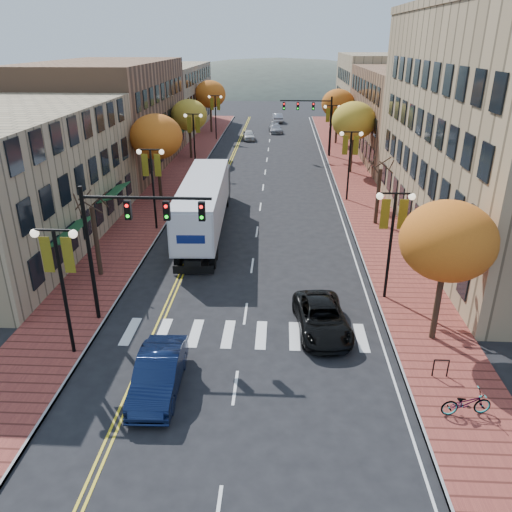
# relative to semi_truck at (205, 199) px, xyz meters

# --- Properties ---
(ground) EXTENTS (200.00, 200.00, 0.00)m
(ground) POSITION_rel_semi_truck_xyz_m (3.76, -16.16, -2.42)
(ground) COLOR black
(ground) RESTS_ON ground
(sidewalk_left) EXTENTS (4.00, 85.00, 0.15)m
(sidewalk_left) POSITION_rel_semi_truck_xyz_m (-5.24, 16.34, -2.34)
(sidewalk_left) COLOR brown
(sidewalk_left) RESTS_ON ground
(sidewalk_right) EXTENTS (4.00, 85.00, 0.15)m
(sidewalk_right) POSITION_rel_semi_truck_xyz_m (12.76, 16.34, -2.34)
(sidewalk_right) COLOR brown
(sidewalk_right) RESTS_ON ground
(building_left_near) EXTENTS (12.00, 22.00, 9.00)m
(building_left_near) POSITION_rel_semi_truck_xyz_m (-13.24, -3.16, 2.08)
(building_left_near) COLOR #9E8966
(building_left_near) RESTS_ON ground
(building_left_mid) EXTENTS (12.00, 24.00, 11.00)m
(building_left_mid) POSITION_rel_semi_truck_xyz_m (-13.24, 19.84, 3.08)
(building_left_mid) COLOR brown
(building_left_mid) RESTS_ON ground
(building_left_far) EXTENTS (12.00, 26.00, 9.50)m
(building_left_far) POSITION_rel_semi_truck_xyz_m (-13.24, 44.84, 2.33)
(building_left_far) COLOR #9E8966
(building_left_far) RESTS_ON ground
(building_right_mid) EXTENTS (15.00, 24.00, 10.00)m
(building_right_mid) POSITION_rel_semi_truck_xyz_m (22.26, 25.84, 2.58)
(building_right_mid) COLOR brown
(building_right_mid) RESTS_ON ground
(building_right_far) EXTENTS (15.00, 20.00, 11.00)m
(building_right_far) POSITION_rel_semi_truck_xyz_m (22.26, 47.84, 3.08)
(building_right_far) COLOR #9E8966
(building_right_far) RESTS_ON ground
(tree_left_a) EXTENTS (0.28, 0.28, 4.20)m
(tree_left_a) POSITION_rel_semi_truck_xyz_m (-5.24, -8.16, -0.17)
(tree_left_a) COLOR #382619
(tree_left_a) RESTS_ON sidewalk_left
(tree_left_b) EXTENTS (4.48, 4.48, 7.21)m
(tree_left_b) POSITION_rel_semi_truck_xyz_m (-5.24, 7.84, 3.03)
(tree_left_b) COLOR #382619
(tree_left_b) RESTS_ON sidewalk_left
(tree_left_c) EXTENTS (4.16, 4.16, 6.69)m
(tree_left_c) POSITION_rel_semi_truck_xyz_m (-5.24, 23.84, 2.64)
(tree_left_c) COLOR #382619
(tree_left_c) RESTS_ON sidewalk_left
(tree_left_d) EXTENTS (4.61, 4.61, 7.42)m
(tree_left_d) POSITION_rel_semi_truck_xyz_m (-5.24, 41.84, 3.18)
(tree_left_d) COLOR #382619
(tree_left_d) RESTS_ON sidewalk_left
(tree_right_a) EXTENTS (4.16, 4.16, 6.69)m
(tree_right_a) POSITION_rel_semi_truck_xyz_m (12.76, -14.16, 2.64)
(tree_right_a) COLOR #382619
(tree_right_a) RESTS_ON sidewalk_right
(tree_right_b) EXTENTS (0.28, 0.28, 4.20)m
(tree_right_b) POSITION_rel_semi_truck_xyz_m (12.76, 1.84, -0.17)
(tree_right_b) COLOR #382619
(tree_right_b) RESTS_ON sidewalk_right
(tree_right_c) EXTENTS (4.48, 4.48, 7.21)m
(tree_right_c) POSITION_rel_semi_truck_xyz_m (12.76, 17.84, 3.03)
(tree_right_c) COLOR #382619
(tree_right_c) RESTS_ON sidewalk_right
(tree_right_d) EXTENTS (4.35, 4.35, 7.00)m
(tree_right_d) POSITION_rel_semi_truck_xyz_m (12.76, 33.84, 2.87)
(tree_right_d) COLOR #382619
(tree_right_d) RESTS_ON sidewalk_right
(lamp_left_a) EXTENTS (1.96, 0.36, 6.05)m
(lamp_left_a) POSITION_rel_semi_truck_xyz_m (-3.74, -16.16, 1.88)
(lamp_left_a) COLOR black
(lamp_left_a) RESTS_ON ground
(lamp_left_b) EXTENTS (1.96, 0.36, 6.05)m
(lamp_left_b) POSITION_rel_semi_truck_xyz_m (-3.74, -0.16, 1.88)
(lamp_left_b) COLOR black
(lamp_left_b) RESTS_ON ground
(lamp_left_c) EXTENTS (1.96, 0.36, 6.05)m
(lamp_left_c) POSITION_rel_semi_truck_xyz_m (-3.74, 17.84, 1.88)
(lamp_left_c) COLOR black
(lamp_left_c) RESTS_ON ground
(lamp_left_d) EXTENTS (1.96, 0.36, 6.05)m
(lamp_left_d) POSITION_rel_semi_truck_xyz_m (-3.74, 35.84, 1.88)
(lamp_left_d) COLOR black
(lamp_left_d) RESTS_ON ground
(lamp_right_a) EXTENTS (1.96, 0.36, 6.05)m
(lamp_right_a) POSITION_rel_semi_truck_xyz_m (11.26, -10.16, 1.88)
(lamp_right_a) COLOR black
(lamp_right_a) RESTS_ON ground
(lamp_right_b) EXTENTS (1.96, 0.36, 6.05)m
(lamp_right_b) POSITION_rel_semi_truck_xyz_m (11.26, 7.84, 1.88)
(lamp_right_b) COLOR black
(lamp_right_b) RESTS_ON ground
(lamp_right_c) EXTENTS (1.96, 0.36, 6.05)m
(lamp_right_c) POSITION_rel_semi_truck_xyz_m (11.26, 25.84, 1.88)
(lamp_right_c) COLOR black
(lamp_right_c) RESTS_ON ground
(traffic_mast_near) EXTENTS (6.10, 0.35, 7.00)m
(traffic_mast_near) POSITION_rel_semi_truck_xyz_m (-1.71, -13.17, 2.50)
(traffic_mast_near) COLOR black
(traffic_mast_near) RESTS_ON ground
(traffic_mast_far) EXTENTS (6.10, 0.34, 7.00)m
(traffic_mast_far) POSITION_rel_semi_truck_xyz_m (9.24, 25.83, 2.50)
(traffic_mast_far) COLOR black
(traffic_mast_far) RESTS_ON ground
(semi_truck) EXTENTS (3.29, 16.64, 4.14)m
(semi_truck) POSITION_rel_semi_truck_xyz_m (0.00, 0.00, 0.00)
(semi_truck) COLOR black
(semi_truck) RESTS_ON ground
(navy_sedan) EXTENTS (1.81, 4.85, 1.58)m
(navy_sedan) POSITION_rel_semi_truck_xyz_m (0.71, -18.46, -1.63)
(navy_sedan) COLOR #0D1735
(navy_sedan) RESTS_ON ground
(black_suv) EXTENTS (2.90, 5.35, 1.42)m
(black_suv) POSITION_rel_semi_truck_xyz_m (7.58, -13.63, -1.71)
(black_suv) COLOR black
(black_suv) RESTS_ON ground
(car_far_white) EXTENTS (2.07, 4.10, 1.34)m
(car_far_white) POSITION_rel_semi_truck_xyz_m (0.83, 36.30, -1.75)
(car_far_white) COLOR silver
(car_far_white) RESTS_ON ground
(car_far_silver) EXTENTS (2.36, 4.67, 1.30)m
(car_far_silver) POSITION_rel_semi_truck_xyz_m (4.47, 42.47, -1.77)
(car_far_silver) COLOR #9999A0
(car_far_silver) RESTS_ON ground
(car_far_oncoming) EXTENTS (2.09, 4.69, 1.50)m
(car_far_oncoming) POSITION_rel_semi_truck_xyz_m (4.62, 52.75, -1.67)
(car_far_oncoming) COLOR #A5A5AC
(car_far_oncoming) RESTS_ON ground
(bicycle) EXTENTS (2.00, 0.93, 1.01)m
(bicycle) POSITION_rel_semi_truck_xyz_m (12.55, -19.44, -1.76)
(bicycle) COLOR gray
(bicycle) RESTS_ON sidewalk_right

